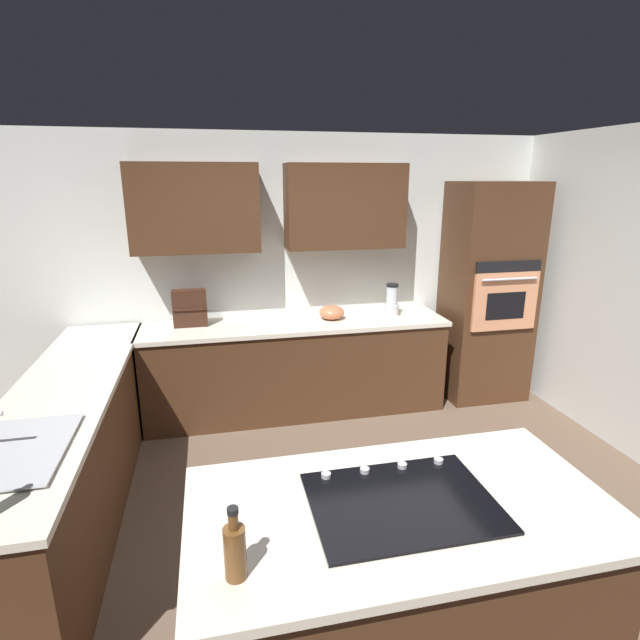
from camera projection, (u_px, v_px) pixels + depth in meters
ground_plane at (357, 524)px, 3.27m from camera, size 14.00×14.00×0.00m
wall_back at (292, 256)px, 4.76m from camera, size 6.00×0.44×2.60m
lower_cabinets_back at (297, 369)px, 4.75m from camera, size 2.80×0.60×0.86m
countertop_back at (296, 324)px, 4.62m from camera, size 2.84×0.64×0.04m
lower_cabinets_side at (72, 454)px, 3.29m from camera, size 0.60×2.90×0.86m
countertop_side at (62, 392)px, 3.17m from camera, size 0.64×2.94×0.04m
island_base at (397, 595)px, 2.18m from camera, size 1.69×0.85×0.86m
island_top at (402, 508)px, 2.06m from camera, size 1.77×0.93×0.04m
wall_oven at (488, 293)px, 4.97m from camera, size 0.80×0.66×2.16m
sink_unit at (15, 451)px, 2.42m from camera, size 0.46×0.70×0.23m
cooktop at (402, 501)px, 2.06m from camera, size 0.76×0.56×0.03m
blender at (392, 302)px, 4.81m from camera, size 0.15×0.15×0.31m
mixing_bowl at (332, 312)px, 4.70m from camera, size 0.24×0.24×0.13m
spice_rack at (190, 308)px, 4.45m from camera, size 0.30×0.11×0.34m
oil_bottle at (235, 550)px, 1.65m from camera, size 0.08×0.08×0.27m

